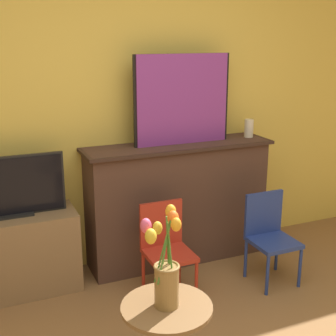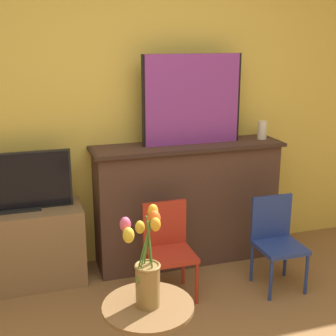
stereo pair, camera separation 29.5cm
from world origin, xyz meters
TOP-DOWN VIEW (x-y plane):
  - wall_back at (0.00, 2.13)m, footprint 8.00×0.06m
  - fireplace_mantel at (0.45, 1.92)m, footprint 1.50×0.40m
  - painting at (0.49, 1.93)m, footprint 0.78×0.03m
  - mantel_candle at (1.09, 1.92)m, footprint 0.07×0.07m
  - tv_stand at (-0.82, 1.89)m, footprint 0.86×0.38m
  - tv_monitor at (-0.82, 1.90)m, footprint 0.74×0.12m
  - chair_red at (0.15, 1.46)m, footprint 0.32×0.32m
  - chair_blue at (0.93, 1.34)m, footprint 0.32×0.32m
  - vase_tulips at (-0.25, 0.52)m, footprint 0.20×0.18m

SIDE VIEW (x-z plane):
  - tv_stand at x=-0.82m, z-range 0.00..0.58m
  - chair_red at x=0.15m, z-range 0.04..0.70m
  - chair_blue at x=0.93m, z-range 0.04..0.70m
  - fireplace_mantel at x=0.45m, z-range 0.01..0.98m
  - vase_tulips at x=-0.25m, z-range 0.49..0.98m
  - tv_monitor at x=-0.82m, z-range 0.57..1.00m
  - mantel_candle at x=1.09m, z-range 0.97..1.12m
  - painting at x=0.49m, z-range 0.97..1.65m
  - wall_back at x=0.00m, z-range 0.00..2.70m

